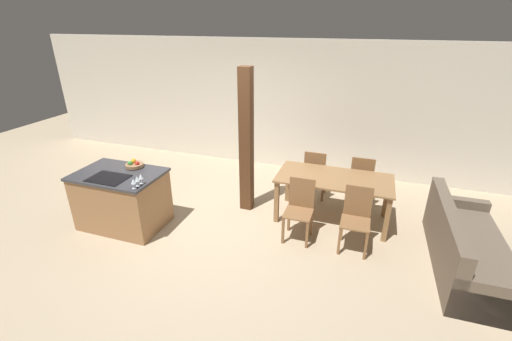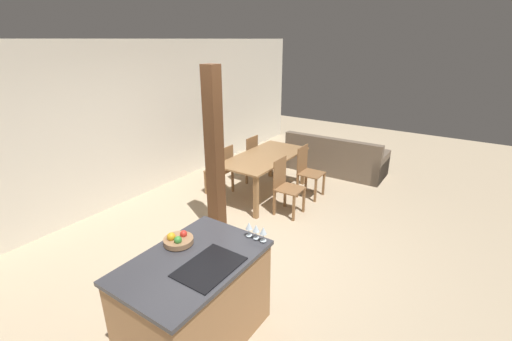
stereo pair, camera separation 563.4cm
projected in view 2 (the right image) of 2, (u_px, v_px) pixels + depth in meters
ground_plane at (244, 252)px, 4.63m from camera, size 16.00×16.00×0.00m
wall_back at (108, 128)px, 5.54m from camera, size 11.20×0.08×2.70m
kitchen_island at (195, 300)px, 3.14m from camera, size 1.31×0.88×0.91m
fruit_bowl at (178, 240)px, 3.19m from camera, size 0.28×0.28×0.11m
wine_glass_near at (263, 231)px, 3.20m from camera, size 0.07×0.07×0.15m
wine_glass_middle at (256, 229)px, 3.24m from camera, size 0.07×0.07×0.15m
wine_glass_far at (249, 226)px, 3.28m from camera, size 0.07×0.07×0.15m
dining_table at (265, 161)px, 6.12m from camera, size 1.80×0.88×0.75m
dining_chair_near_left at (286, 185)px, 5.52m from camera, size 0.40×0.40×0.92m
dining_chair_near_right at (308, 171)px, 6.15m from camera, size 0.40×0.40×0.92m
dining_chair_far_left at (222, 169)px, 6.21m from camera, size 0.40×0.40×0.92m
dining_chair_far_right at (247, 157)px, 6.84m from camera, size 0.40×0.40×0.92m
couch at (335, 160)px, 7.34m from camera, size 0.86×2.06×0.82m
timber_post at (214, 154)px, 4.76m from camera, size 0.20×0.20×2.40m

